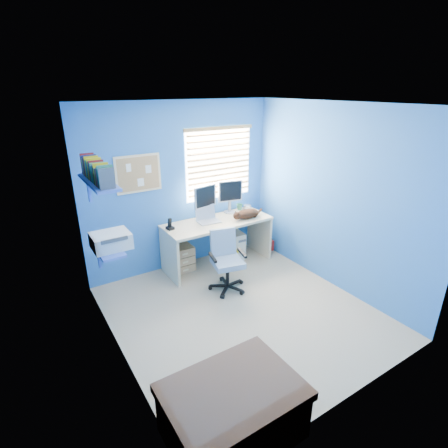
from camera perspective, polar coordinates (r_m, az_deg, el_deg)
floor at (r=4.58m, az=2.87°, el=-14.10°), size 3.00×3.20×0.00m
ceiling at (r=3.72m, az=3.62°, el=18.96°), size 3.00×3.20×0.00m
wall_back at (r=5.30m, az=-6.94°, el=5.90°), size 3.00×0.01×2.50m
wall_front at (r=2.96m, az=21.68°, el=-8.75°), size 3.00×0.01×2.50m
wall_left at (r=3.40m, az=-17.93°, el=-4.21°), size 0.01×3.20×2.50m
wall_right at (r=4.96m, az=17.49°, el=3.97°), size 0.01×3.20×2.50m
desk at (r=5.50m, az=-1.05°, el=-3.11°), size 1.68×0.65×0.74m
laptop at (r=5.28m, az=-2.50°, el=1.44°), size 0.35×0.28×0.22m
monitor_left at (r=5.36m, az=-3.16°, el=3.54°), size 0.42×0.19×0.54m
monitor_right at (r=5.63m, az=0.92°, el=4.48°), size 0.42×0.20×0.54m
phone at (r=5.08m, az=-8.84°, el=0.03°), size 0.10×0.12×0.17m
mug at (r=5.83m, az=2.52°, el=2.78°), size 0.10×0.09×0.10m
cd_spindle at (r=5.88m, az=3.83°, el=2.77°), size 0.13×0.13×0.07m
cat at (r=5.46m, az=3.85°, el=1.69°), size 0.42×0.24×0.14m
tower_pc at (r=5.83m, az=1.73°, el=-3.19°), size 0.23×0.46×0.45m
drawer_boxes at (r=5.43m, az=-6.97°, el=-5.60°), size 0.35×0.28×0.41m
yellow_book at (r=5.66m, az=1.68°, el=-5.19°), size 0.03×0.17×0.24m
backpack at (r=6.02m, az=7.09°, el=-3.33°), size 0.25×0.19×0.29m
bed_corner at (r=3.17m, az=1.43°, el=-28.25°), size 1.02×0.73×0.49m
office_chair at (r=4.89m, az=0.41°, el=-7.18°), size 0.58×0.58×0.84m
window_blinds at (r=5.50m, az=-0.75°, el=9.86°), size 1.15×0.05×1.10m
corkboard at (r=4.97m, az=-13.81°, el=7.97°), size 0.64×0.02×0.52m
wall_shelves at (r=4.05m, az=-19.09°, el=2.60°), size 0.42×0.90×1.05m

